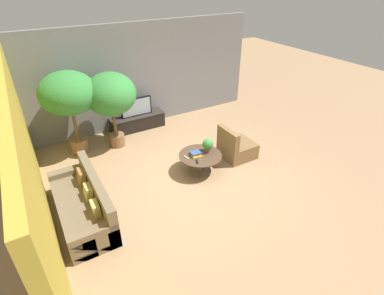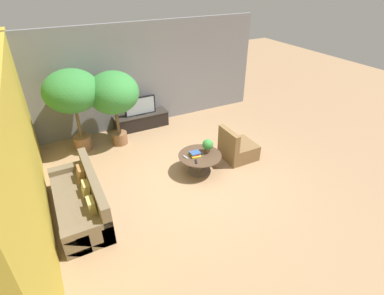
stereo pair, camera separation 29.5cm
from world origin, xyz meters
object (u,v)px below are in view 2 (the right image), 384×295
(media_console, at_px, (141,120))
(armchair_wicker, at_px, (237,149))
(potted_plant_tabletop, at_px, (208,145))
(potted_palm_tall, at_px, (72,93))
(couch_by_wall, at_px, (81,201))
(television, at_px, (140,106))
(potted_palm_corner, at_px, (114,94))
(coffee_table, at_px, (200,160))

(media_console, bearing_deg, armchair_wicker, -60.37)
(armchair_wicker, distance_m, potted_plant_tabletop, 0.98)
(armchair_wicker, bearing_deg, potted_plant_tabletop, 92.59)
(media_console, relative_size, potted_plant_tabletop, 4.87)
(media_console, height_order, potted_palm_tall, potted_palm_tall)
(couch_by_wall, xyz_separation_m, potted_palm_tall, (0.47, 2.52, 1.31))
(television, relative_size, potted_palm_corner, 0.46)
(media_console, height_order, armchair_wicker, armchair_wicker)
(coffee_table, height_order, couch_by_wall, couch_by_wall)
(media_console, distance_m, potted_plant_tabletop, 2.93)
(armchair_wicker, relative_size, potted_plant_tabletop, 2.57)
(coffee_table, height_order, armchair_wicker, armchair_wicker)
(couch_by_wall, height_order, armchair_wicker, armchair_wicker)
(couch_by_wall, bearing_deg, television, 142.58)
(television, xyz_separation_m, armchair_wicker, (1.58, -2.78, -0.44))
(media_console, relative_size, potted_palm_corner, 0.80)
(potted_palm_corner, relative_size, potted_plant_tabletop, 6.10)
(television, relative_size, couch_by_wall, 0.43)
(potted_palm_tall, bearing_deg, media_console, 14.89)
(television, distance_m, potted_plant_tabletop, 2.90)
(coffee_table, xyz_separation_m, potted_palm_corner, (-1.32, 2.21, 1.13))
(couch_by_wall, distance_m, potted_palm_tall, 2.88)
(couch_by_wall, height_order, potted_plant_tabletop, couch_by_wall)
(couch_by_wall, relative_size, potted_plant_tabletop, 6.57)
(couch_by_wall, bearing_deg, coffee_table, 93.10)
(television, bearing_deg, media_console, 90.00)
(television, bearing_deg, couch_by_wall, -127.42)
(couch_by_wall, bearing_deg, potted_plant_tabletop, 93.59)
(couch_by_wall, relative_size, potted_palm_tall, 1.01)
(coffee_table, distance_m, potted_plant_tabletop, 0.40)
(television, xyz_separation_m, couch_by_wall, (-2.30, -3.01, -0.43))
(coffee_table, height_order, potted_plant_tabletop, potted_plant_tabletop)
(television, height_order, coffee_table, television)
(potted_plant_tabletop, bearing_deg, television, 103.64)
(media_console, height_order, coffee_table, coffee_table)
(armchair_wicker, height_order, potted_palm_corner, potted_palm_corner)
(potted_palm_corner, bearing_deg, potted_palm_tall, 170.50)
(potted_plant_tabletop, bearing_deg, media_console, 103.63)
(armchair_wicker, height_order, potted_plant_tabletop, armchair_wicker)
(media_console, height_order, potted_plant_tabletop, potted_plant_tabletop)
(armchair_wicker, bearing_deg, coffee_table, 94.00)
(coffee_table, relative_size, potted_palm_tall, 0.47)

